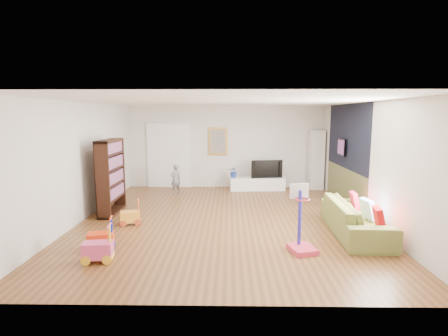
{
  "coord_description": "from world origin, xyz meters",
  "views": [
    {
      "loc": [
        0.13,
        -7.88,
        2.4
      ],
      "look_at": [
        0.0,
        0.4,
        1.15
      ],
      "focal_mm": 28.0,
      "sensor_mm": 36.0,
      "label": 1
    }
  ],
  "objects_px": {
    "sofa": "(355,218)",
    "basketball_hoop": "(303,219)",
    "bookshelf": "(111,177)",
    "media_console": "(257,184)"
  },
  "relations": [
    {
      "from": "sofa",
      "to": "basketball_hoop",
      "type": "height_order",
      "value": "basketball_hoop"
    },
    {
      "from": "sofa",
      "to": "basketball_hoop",
      "type": "xyz_separation_m",
      "value": [
        -1.27,
        -0.96,
        0.27
      ]
    },
    {
      "from": "sofa",
      "to": "bookshelf",
      "type": "bearing_deg",
      "value": 77.59
    },
    {
      "from": "bookshelf",
      "to": "sofa",
      "type": "xyz_separation_m",
      "value": [
        5.47,
        -1.47,
        -0.58
      ]
    },
    {
      "from": "media_console",
      "to": "bookshelf",
      "type": "distance_m",
      "value": 4.75
    },
    {
      "from": "basketball_hoop",
      "to": "media_console",
      "type": "bearing_deg",
      "value": 79.98
    },
    {
      "from": "media_console",
      "to": "bookshelf",
      "type": "relative_size",
      "value": 0.96
    },
    {
      "from": "media_console",
      "to": "bookshelf",
      "type": "bearing_deg",
      "value": -147.8
    },
    {
      "from": "bookshelf",
      "to": "basketball_hoop",
      "type": "height_order",
      "value": "bookshelf"
    },
    {
      "from": "bookshelf",
      "to": "media_console",
      "type": "bearing_deg",
      "value": 35.4
    }
  ]
}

